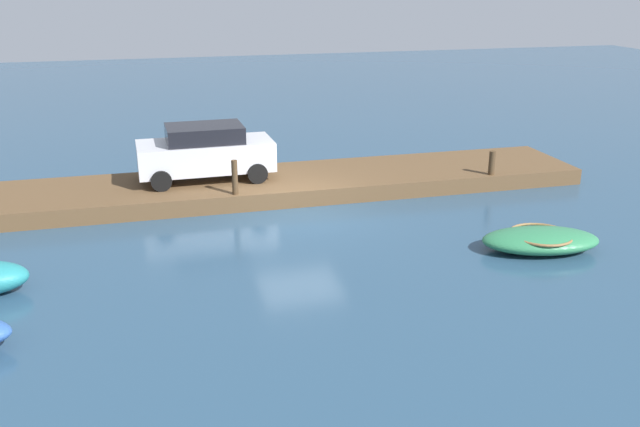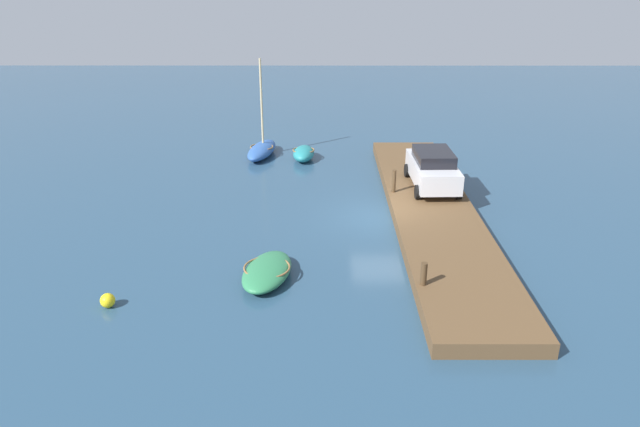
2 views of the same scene
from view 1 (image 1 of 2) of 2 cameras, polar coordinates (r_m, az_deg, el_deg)
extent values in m
plane|color=navy|center=(20.79, -1.74, 0.05)|extent=(84.00, 84.00, 0.00)
cube|color=brown|center=(22.77, -3.00, 2.45)|extent=(20.00, 3.52, 0.52)
ellipsoid|color=#2D7A4C|center=(18.76, 17.80, -2.13)|extent=(3.30, 2.13, 0.58)
torus|color=olive|center=(18.71, 17.85, -1.67)|extent=(1.93, 1.93, 0.07)
cylinder|color=#47331E|center=(23.48, 14.05, 4.09)|extent=(0.21, 0.21, 0.79)
cylinder|color=#47331E|center=(20.83, -7.08, 2.99)|extent=(0.18, 0.18, 1.06)
cube|color=silver|center=(22.48, -9.45, 4.76)|extent=(4.32, 1.95, 0.92)
cube|color=black|center=(22.31, -9.55, 6.56)|extent=(2.43, 1.68, 0.53)
cylinder|color=black|center=(21.60, -13.02, 2.65)|extent=(0.65, 0.24, 0.64)
cylinder|color=black|center=(23.38, -13.31, 3.89)|extent=(0.65, 0.24, 0.64)
cylinder|color=black|center=(21.93, -5.20, 3.32)|extent=(0.65, 0.24, 0.64)
cylinder|color=black|center=(23.68, -6.07, 4.50)|extent=(0.65, 0.24, 0.64)
camera|label=2|loc=(32.61, 47.94, 19.23)|focal=33.20mm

